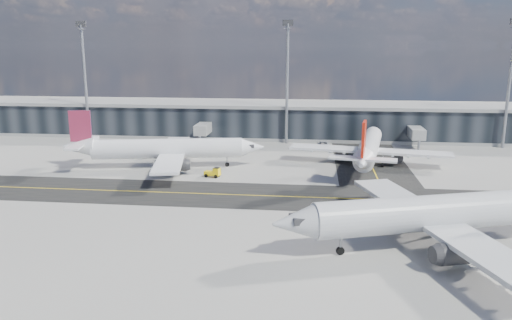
# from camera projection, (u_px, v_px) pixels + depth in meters

# --- Properties ---
(ground) EXTENTS (300.00, 300.00, 0.00)m
(ground) POSITION_uv_depth(u_px,v_px,m) (268.00, 204.00, 74.47)
(ground) COLOR gray
(ground) RESTS_ON ground
(taxiway_lanes) EXTENTS (180.00, 63.00, 0.03)m
(taxiway_lanes) POSITION_uv_depth(u_px,v_px,m) (297.00, 185.00, 84.43)
(taxiway_lanes) COLOR black
(taxiway_lanes) RESTS_ON ground
(terminal_concourse) EXTENTS (152.00, 19.80, 8.80)m
(terminal_concourse) POSITION_uv_depth(u_px,v_px,m) (288.00, 122.00, 126.73)
(terminal_concourse) COLOR black
(terminal_concourse) RESTS_ON ground
(floodlight_masts) EXTENTS (102.50, 0.70, 28.90)m
(floodlight_masts) POSITION_uv_depth(u_px,v_px,m) (287.00, 78.00, 117.45)
(floodlight_masts) COLOR gray
(floodlight_masts) RESTS_ON ground
(airliner_af) EXTENTS (37.92, 32.52, 11.27)m
(airliner_af) POSITION_uv_depth(u_px,v_px,m) (165.00, 149.00, 95.68)
(airliner_af) COLOR white
(airliner_af) RESTS_ON ground
(airliner_redtail) EXTENTS (31.80, 37.12, 11.01)m
(airliner_redtail) POSITION_uv_depth(u_px,v_px,m) (369.00, 148.00, 97.23)
(airliner_redtail) COLOR white
(airliner_redtail) RESTS_ON ground
(airliner_near) EXTENTS (41.23, 35.57, 12.50)m
(airliner_near) POSITION_uv_depth(u_px,v_px,m) (449.00, 212.00, 57.98)
(airliner_near) COLOR silver
(airliner_near) RESTS_ON ground
(baggage_tug) EXTENTS (3.06, 2.00, 1.77)m
(baggage_tug) POSITION_uv_depth(u_px,v_px,m) (214.00, 172.00, 89.35)
(baggage_tug) COLOR yellow
(baggage_tug) RESTS_ON ground
(service_van) EXTENTS (3.16, 5.09, 1.31)m
(service_van) POSITION_uv_depth(u_px,v_px,m) (324.00, 144.00, 115.92)
(service_van) COLOR white
(service_van) RESTS_ON ground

